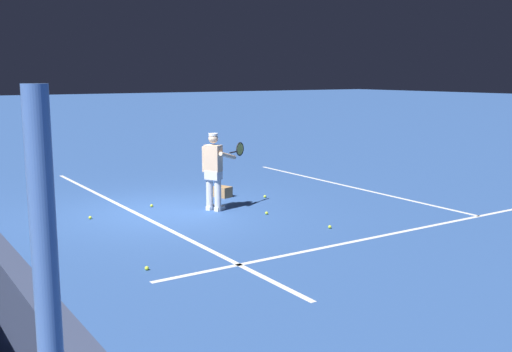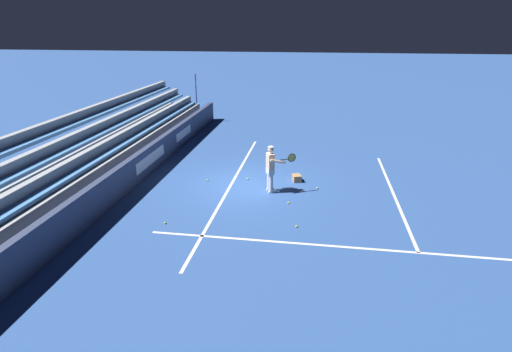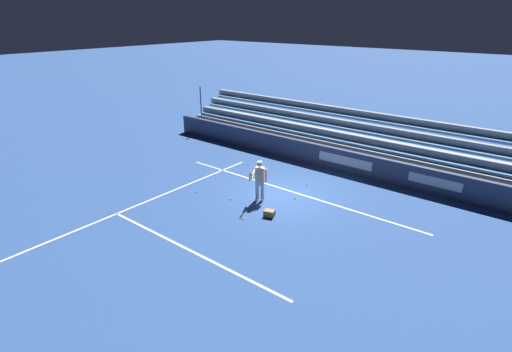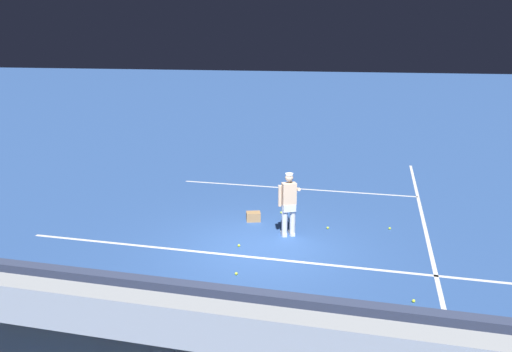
{
  "view_description": "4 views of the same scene",
  "coord_description": "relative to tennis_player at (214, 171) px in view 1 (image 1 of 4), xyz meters",
  "views": [
    {
      "loc": [
        11.87,
        -5.26,
        2.98
      ],
      "look_at": [
        0.99,
        1.86,
        0.77
      ],
      "focal_mm": 42.0,
      "sensor_mm": 36.0,
      "label": 1
    },
    {
      "loc": [
        13.93,
        2.6,
        5.71
      ],
      "look_at": [
        1.12,
        0.63,
        0.81
      ],
      "focal_mm": 28.0,
      "sensor_mm": 36.0,
      "label": 2
    },
    {
      "loc": [
        -8.77,
        12.89,
        7.18
      ],
      "look_at": [
        0.35,
        1.53,
        1.28
      ],
      "focal_mm": 28.0,
      "sensor_mm": 36.0,
      "label": 3
    },
    {
      "loc": [
        2.64,
        -11.17,
        4.95
      ],
      "look_at": [
        -0.52,
        1.76,
        1.4
      ],
      "focal_mm": 35.0,
      "sensor_mm": 36.0,
      "label": 4
    }
  ],
  "objects": [
    {
      "name": "tennis_ball_stray_back",
      "position": [
        2.63,
        1.1,
        -0.86
      ],
      "size": [
        0.07,
        0.07,
        0.07
      ],
      "primitive_type": "sphere",
      "color": "#CCE533",
      "rests_on": "ground"
    },
    {
      "name": "tennis_player",
      "position": [
        0.0,
        0.0,
        0.0
      ],
      "size": [
        0.56,
        1.07,
        1.71
      ],
      "color": "silver",
      "rests_on": "ground"
    },
    {
      "name": "tennis_ball_far_right",
      "position": [
        -1.07,
        -1.04,
        -0.86
      ],
      "size": [
        0.07,
        0.07,
        0.07
      ],
      "primitive_type": "sphere",
      "color": "#CCE533",
      "rests_on": "ground"
    },
    {
      "name": "court_service_line_white",
      "position": [
        -0.53,
        4.42,
        -0.89
      ],
      "size": [
        8.22,
        0.1,
        0.01
      ],
      "primitive_type": "cube",
      "color": "white",
      "rests_on": "ground"
    },
    {
      "name": "court_baseline_white",
      "position": [
        -0.53,
        -1.58,
        -0.89
      ],
      "size": [
        12.0,
        0.1,
        0.01
      ],
      "primitive_type": "cube",
      "color": "white",
      "rests_on": "ground"
    },
    {
      "name": "ground_plane",
      "position": [
        -0.53,
        -1.08,
        -0.89
      ],
      "size": [
        160.0,
        160.0,
        0.0
      ],
      "primitive_type": "plane",
      "color": "#2D5193"
    },
    {
      "name": "tennis_ball_far_left",
      "position": [
        3.03,
        -2.9,
        -0.86
      ],
      "size": [
        0.07,
        0.07,
        0.07
      ],
      "primitive_type": "sphere",
      "color": "#CCE533",
      "rests_on": "ground"
    },
    {
      "name": "tennis_ball_near_player",
      "position": [
        -0.7,
        -2.58,
        -0.86
      ],
      "size": [
        0.07,
        0.07,
        0.07
      ],
      "primitive_type": "sphere",
      "color": "#CCE533",
      "rests_on": "ground"
    },
    {
      "name": "tennis_ball_midcourt",
      "position": [
        -0.51,
        1.69,
        -0.86
      ],
      "size": [
        0.07,
        0.07,
        0.07
      ],
      "primitive_type": "sphere",
      "color": "#CCE533",
      "rests_on": "ground"
    },
    {
      "name": "tennis_ball_on_baseline",
      "position": [
        0.97,
        0.73,
        -0.86
      ],
      "size": [
        0.07,
        0.07,
        0.07
      ],
      "primitive_type": "sphere",
      "color": "#CCE533",
      "rests_on": "ground"
    },
    {
      "name": "court_sideline_white",
      "position": [
        3.58,
        2.92,
        -0.89
      ],
      "size": [
        0.1,
        12.0,
        0.01
      ],
      "primitive_type": "cube",
      "color": "white",
      "rests_on": "ground"
    },
    {
      "name": "ball_box_cardboard",
      "position": [
        -1.18,
        0.88,
        -0.76
      ],
      "size": [
        0.47,
        0.41,
        0.26
      ],
      "primitive_type": "cube",
      "rotation": [
        0.0,
        0.0,
        0.32
      ],
      "color": "#A87F51",
      "rests_on": "ground"
    }
  ]
}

